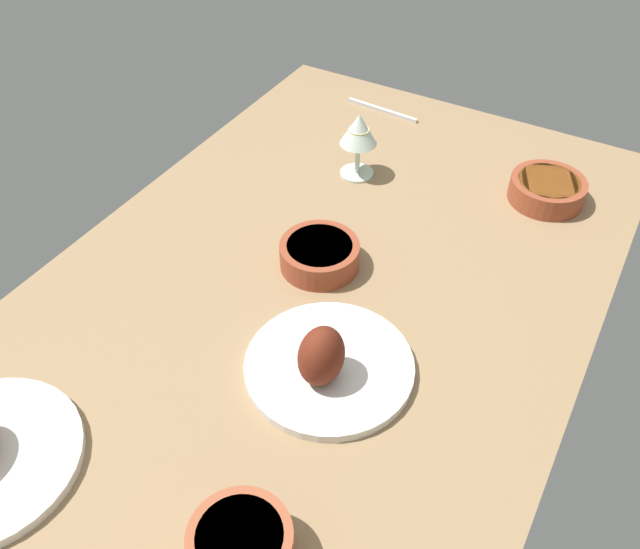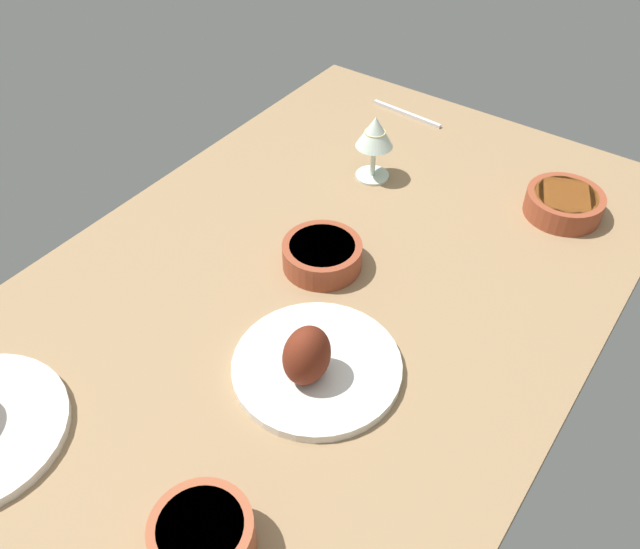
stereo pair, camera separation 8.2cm
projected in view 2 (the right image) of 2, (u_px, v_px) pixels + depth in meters
The scene contains 7 objects.
dining_table at pixel (320, 291), 118.03cm from camera, with size 140.00×90.00×4.00cm, color #937551.
plate_near_viewer at pixel (314, 363), 100.37cm from camera, with size 25.99×25.99×11.13cm.
bowl_soup at pixel (564, 203), 129.15cm from camera, with size 14.74×14.74×4.65cm.
bowl_pasta at pixel (203, 537), 79.89cm from camera, with size 12.59×12.59×6.39cm.
bowl_cream at pixel (322, 254), 118.23cm from camera, with size 14.13×14.13×4.74cm.
wine_glass at pixel (375, 135), 133.16cm from camera, with size 7.60×7.60×14.00cm.
fork_loose at pixel (407, 114), 157.85cm from camera, with size 18.41×0.90×0.80cm, color silver.
Camera 2 is at (-68.51, -48.47, 85.04)cm, focal length 37.68 mm.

